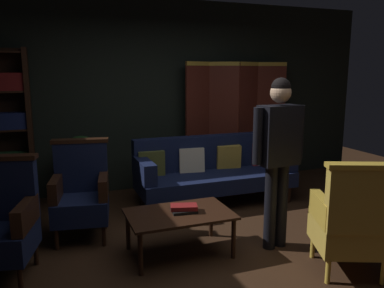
{
  "coord_description": "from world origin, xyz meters",
  "views": [
    {
      "loc": [
        -1.5,
        -3.2,
        1.76
      ],
      "look_at": [
        0.0,
        0.8,
        0.95
      ],
      "focal_mm": 36.07,
      "sensor_mm": 36.0,
      "label": 1
    }
  ],
  "objects": [
    {
      "name": "folding_screen",
      "position": [
        1.26,
        2.2,
        0.99
      ],
      "size": [
        1.7,
        0.26,
        1.9
      ],
      "color": "#5B2319",
      "rests_on": "ground_plane"
    },
    {
      "name": "ground_plane",
      "position": [
        0.0,
        0.0,
        0.0
      ],
      "size": [
        10.0,
        10.0,
        0.0
      ],
      "primitive_type": "plane",
      "color": "#331E11"
    },
    {
      "name": "book_black_cloth",
      "position": [
        -0.33,
        0.14,
        0.43
      ],
      "size": [
        0.26,
        0.2,
        0.03
      ],
      "primitive_type": "cube",
      "rotation": [
        0.0,
        0.0,
        -0.1
      ],
      "color": "black",
      "rests_on": "coffee_table"
    },
    {
      "name": "back_wall",
      "position": [
        0.0,
        2.45,
        1.4
      ],
      "size": [
        7.2,
        0.1,
        2.8
      ],
      "primitive_type": "cube",
      "color": "black",
      "rests_on": "ground_plane"
    },
    {
      "name": "potted_plant",
      "position": [
        -1.13,
        1.95,
        0.53
      ],
      "size": [
        0.63,
        0.63,
        0.93
      ],
      "color": "brown",
      "rests_on": "ground_plane"
    },
    {
      "name": "standing_figure",
      "position": [
        0.58,
        -0.06,
        1.03
      ],
      "size": [
        0.59,
        0.25,
        1.7
      ],
      "color": "black",
      "rests_on": "ground_plane"
    },
    {
      "name": "coffee_table",
      "position": [
        -0.38,
        0.14,
        0.37
      ],
      "size": [
        1.0,
        0.64,
        0.42
      ],
      "color": "black",
      "rests_on": "ground_plane"
    },
    {
      "name": "book_red_leather",
      "position": [
        -0.33,
        0.14,
        0.47
      ],
      "size": [
        0.29,
        0.21,
        0.04
      ],
      "primitive_type": "cube",
      "rotation": [
        0.0,
        0.0,
        -0.27
      ],
      "color": "maroon",
      "rests_on": "book_black_cloth"
    },
    {
      "name": "armchair_wing_left",
      "position": [
        -1.23,
        0.89,
        0.49
      ],
      "size": [
        0.67,
        0.67,
        1.04
      ],
      "color": "black",
      "rests_on": "ground_plane"
    },
    {
      "name": "armchair_gilt_accent",
      "position": [
        0.89,
        -0.75,
        0.49
      ],
      "size": [
        0.75,
        0.75,
        1.04
      ],
      "color": "gold",
      "rests_on": "ground_plane"
    },
    {
      "name": "velvet_couch",
      "position": [
        0.55,
        1.46,
        0.46
      ],
      "size": [
        2.12,
        0.78,
        0.88
      ],
      "color": "black",
      "rests_on": "ground_plane"
    }
  ]
}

